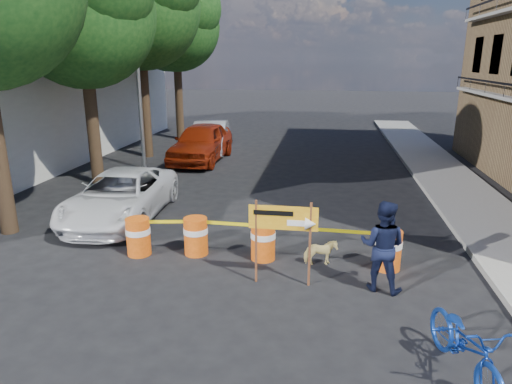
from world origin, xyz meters
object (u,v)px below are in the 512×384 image
(barrel_far_left, at_px, (138,236))
(suv_white, at_px, (121,196))
(detour_sign, at_px, (292,225))
(barrel_mid_left, at_px, (196,235))
(barrel_far_right, at_px, (388,249))
(dog, at_px, (320,252))
(sedan_silver, at_px, (210,137))
(pedestrian, at_px, (382,246))
(barrel_mid_right, at_px, (263,240))
(bicycle, at_px, (470,315))
(sedan_red, at_px, (201,142))

(barrel_far_left, bearing_deg, suv_white, 122.52)
(detour_sign, bearing_deg, barrel_mid_left, 153.15)
(barrel_far_right, height_order, dog, barrel_far_right)
(sedan_silver, bearing_deg, pedestrian, -70.13)
(barrel_far_left, bearing_deg, sedan_silver, 96.30)
(barrel_mid_left, bearing_deg, detour_sign, -26.97)
(barrel_mid_right, relative_size, pedestrian, 0.48)
(sedan_silver, bearing_deg, barrel_mid_left, -84.95)
(sedan_silver, bearing_deg, bicycle, -71.34)
(barrel_far_right, bearing_deg, pedestrian, -105.58)
(barrel_mid_right, distance_m, bicycle, 5.04)
(barrel_mid_right, relative_size, dog, 1.24)
(barrel_far_left, relative_size, sedan_silver, 0.20)
(barrel_far_right, relative_size, dog, 1.24)
(barrel_far_left, height_order, dog, barrel_far_left)
(barrel_mid_right, xyz_separation_m, barrel_far_right, (2.80, -0.10, 0.00))
(barrel_mid_right, distance_m, detour_sign, 1.60)
(barrel_far_right, distance_m, sedan_silver, 14.18)
(suv_white, bearing_deg, sedan_silver, 86.10)
(detour_sign, relative_size, sedan_silver, 0.39)
(barrel_far_right, height_order, suv_white, suv_white)
(detour_sign, bearing_deg, barrel_far_left, 165.52)
(barrel_far_left, bearing_deg, barrel_far_right, 0.85)
(barrel_mid_right, relative_size, suv_white, 0.18)
(barrel_far_left, relative_size, barrel_mid_left, 1.00)
(detour_sign, height_order, pedestrian, pedestrian)
(barrel_mid_left, xyz_separation_m, bicycle, (5.07, -3.69, 0.56))
(suv_white, bearing_deg, barrel_far_right, -20.46)
(barrel_far_right, bearing_deg, suv_white, 162.65)
(detour_sign, height_order, sedan_silver, detour_sign)
(sedan_red, bearing_deg, barrel_mid_right, -65.62)
(bicycle, distance_m, dog, 4.16)
(suv_white, relative_size, sedan_silver, 1.08)
(dog, height_order, sedan_silver, sedan_silver)
(barrel_mid_left, relative_size, sedan_silver, 0.20)
(sedan_red, distance_m, sedan_silver, 2.09)
(barrel_mid_right, height_order, detour_sign, detour_sign)
(barrel_mid_right, bearing_deg, dog, -5.83)
(barrel_mid_right, height_order, suv_white, suv_white)
(barrel_mid_right, distance_m, sedan_silver, 12.91)
(barrel_mid_right, xyz_separation_m, bicycle, (3.45, -3.64, 0.56))
(barrel_far_right, xyz_separation_m, sedan_red, (-7.00, 10.17, 0.39))
(barrel_far_left, xyz_separation_m, pedestrian, (5.49, -0.88, 0.46))
(bicycle, distance_m, sedan_silver, 17.61)
(barrel_mid_left, relative_size, dog, 1.24)
(barrel_mid_left, distance_m, pedestrian, 4.32)
(pedestrian, xyz_separation_m, suv_white, (-6.99, 3.23, -0.25))
(barrel_mid_left, bearing_deg, barrel_far_right, -1.93)
(detour_sign, distance_m, bicycle, 3.69)
(pedestrian, bearing_deg, dog, -19.83)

